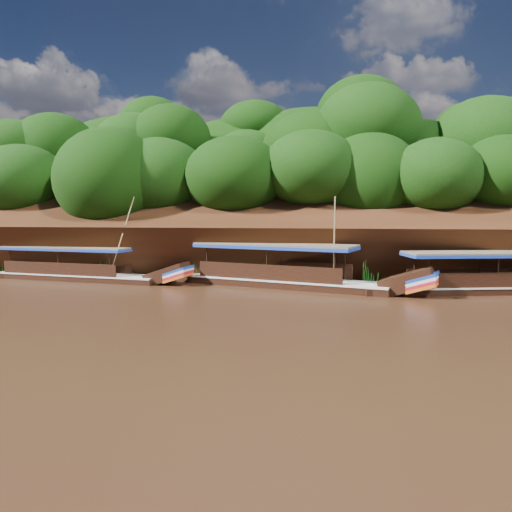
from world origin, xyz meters
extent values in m
plane|color=black|center=(0.00, 0.00, 0.00)|extent=(160.00, 160.00, 0.00)
cube|color=black|center=(0.00, 16.00, 3.50)|extent=(120.00, 16.12, 13.64)
cube|color=black|center=(0.00, 26.00, 0.00)|extent=(120.00, 24.00, 12.00)
ellipsoid|color=#1B450B|center=(-6.00, 15.00, 3.50)|extent=(18.00, 8.00, 6.40)
ellipsoid|color=#1B450B|center=(0.00, 23.00, 9.20)|extent=(24.00, 11.00, 8.40)
cube|color=black|center=(14.00, 7.36, 0.00)|extent=(12.83, 4.86, 0.89)
cube|color=silver|center=(14.00, 7.36, 0.43)|extent=(12.84, 4.93, 0.10)
cube|color=brown|center=(13.22, 7.19, 2.38)|extent=(10.22, 4.59, 0.12)
cube|color=#193AA5|center=(13.22, 7.19, 2.26)|extent=(10.22, 4.59, 0.18)
cube|color=black|center=(1.15, 7.80, 0.00)|extent=(13.50, 6.37, 1.00)
cube|color=silver|center=(1.15, 7.80, 0.48)|extent=(13.52, 6.44, 0.11)
cube|color=black|center=(8.33, 5.54, 0.78)|extent=(3.58, 2.71, 1.88)
cube|color=#193AA5|center=(9.12, 5.28, 1.12)|extent=(2.15, 2.32, 0.69)
cube|color=red|center=(9.12, 5.28, 0.74)|extent=(2.15, 2.32, 0.69)
cube|color=brown|center=(0.35, 8.05, 2.69)|extent=(10.84, 5.85, 0.13)
cube|color=#193AA5|center=(0.35, 8.05, 2.55)|extent=(10.84, 5.85, 0.20)
cylinder|color=tan|center=(4.14, 6.16, 3.15)|extent=(0.10, 1.82, 5.04)
cube|color=black|center=(-13.66, 8.94, 0.00)|extent=(12.73, 4.08, 0.86)
cube|color=silver|center=(-13.66, 8.94, 0.41)|extent=(12.74, 4.14, 0.10)
cube|color=black|center=(-6.69, 7.81, 0.67)|extent=(3.17, 2.02, 1.69)
cube|color=#193AA5|center=(-5.91, 7.68, 0.95)|extent=(1.78, 1.86, 0.63)
cube|color=red|center=(-5.91, 7.68, 0.63)|extent=(1.78, 1.86, 0.63)
cube|color=brown|center=(-14.44, 9.07, 2.29)|extent=(10.09, 3.95, 0.11)
cube|color=#193AA5|center=(-14.44, 9.07, 2.18)|extent=(10.09, 3.95, 0.17)
cylinder|color=tan|center=(-9.94, 8.15, 3.18)|extent=(1.54, 0.97, 5.25)
cone|color=#206B1A|center=(-11.82, 9.56, 1.02)|extent=(1.50, 1.50, 2.03)
cone|color=#206B1A|center=(-4.93, 9.50, 0.77)|extent=(1.50, 1.50, 1.55)
cone|color=#206B1A|center=(0.08, 9.60, 0.84)|extent=(1.50, 1.50, 1.68)
cone|color=#206B1A|center=(6.73, 9.36, 1.12)|extent=(1.50, 1.50, 2.24)
cone|color=#206B1A|center=(11.90, 9.66, 0.68)|extent=(1.50, 1.50, 1.37)
camera|label=1|loc=(3.64, -23.75, 4.90)|focal=35.00mm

